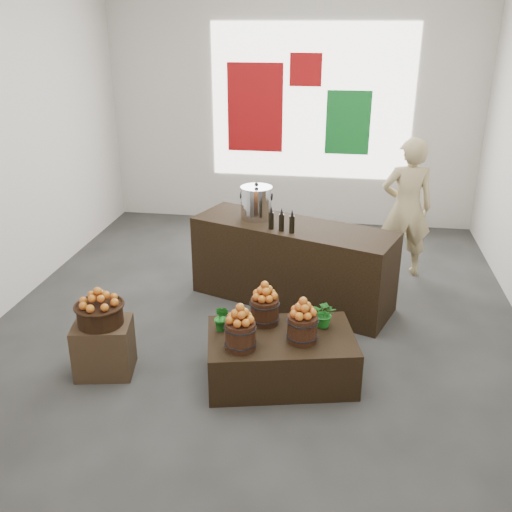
% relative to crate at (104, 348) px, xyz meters
% --- Properties ---
extents(ground, '(7.00, 7.00, 0.00)m').
position_rel_crate_xyz_m(ground, '(1.34, 1.34, -0.27)').
color(ground, '#3C3B39').
rests_on(ground, ground).
extents(back_wall, '(6.00, 0.04, 4.00)m').
position_rel_crate_xyz_m(back_wall, '(1.34, 4.84, 1.73)').
color(back_wall, beige).
rests_on(back_wall, ground).
extents(back_opening, '(3.20, 0.02, 2.40)m').
position_rel_crate_xyz_m(back_opening, '(1.64, 4.82, 1.73)').
color(back_opening, white).
rests_on(back_opening, back_wall).
extents(deco_red_left, '(0.90, 0.04, 1.40)m').
position_rel_crate_xyz_m(deco_red_left, '(0.74, 4.81, 1.63)').
color(deco_red_left, '#9F0C0E').
rests_on(deco_red_left, back_wall).
extents(deco_green_right, '(0.70, 0.04, 1.00)m').
position_rel_crate_xyz_m(deco_green_right, '(2.24, 4.81, 1.43)').
color(deco_green_right, '#116E24').
rests_on(deco_green_right, back_wall).
extents(deco_red_upper, '(0.50, 0.04, 0.50)m').
position_rel_crate_xyz_m(deco_red_upper, '(1.54, 4.81, 2.23)').
color(deco_red_upper, '#9F0C0E').
rests_on(deco_red_upper, back_wall).
extents(crate, '(0.62, 0.54, 0.54)m').
position_rel_crate_xyz_m(crate, '(0.00, 0.00, 0.00)').
color(crate, '#453020').
rests_on(crate, ground).
extents(wicker_basket, '(0.43, 0.43, 0.20)m').
position_rel_crate_xyz_m(wicker_basket, '(0.00, 0.00, 0.37)').
color(wicker_basket, black).
rests_on(wicker_basket, crate).
extents(apples_in_basket, '(0.34, 0.34, 0.18)m').
position_rel_crate_xyz_m(apples_in_basket, '(0.00, 0.00, 0.56)').
color(apples_in_basket, '#A80517').
rests_on(apples_in_basket, wicker_basket).
extents(display_table, '(1.54, 1.13, 0.48)m').
position_rel_crate_xyz_m(display_table, '(1.72, 0.15, -0.03)').
color(display_table, black).
rests_on(display_table, ground).
extents(apple_bucket_front_left, '(0.28, 0.28, 0.26)m').
position_rel_crate_xyz_m(apple_bucket_front_left, '(1.38, -0.12, 0.34)').
color(apple_bucket_front_left, '#3B1B10').
rests_on(apple_bucket_front_left, display_table).
extents(apples_in_bucket_front_left, '(0.21, 0.21, 0.19)m').
position_rel_crate_xyz_m(apples_in_bucket_front_left, '(1.38, -0.12, 0.56)').
color(apples_in_bucket_front_left, '#A80517').
rests_on(apples_in_bucket_front_left, apple_bucket_front_left).
extents(apple_bucket_front_right, '(0.28, 0.28, 0.26)m').
position_rel_crate_xyz_m(apple_bucket_front_right, '(1.92, 0.09, 0.34)').
color(apple_bucket_front_right, '#3B1B10').
rests_on(apple_bucket_front_right, display_table).
extents(apples_in_bucket_front_right, '(0.21, 0.21, 0.19)m').
position_rel_crate_xyz_m(apples_in_bucket_front_right, '(1.92, 0.09, 0.56)').
color(apples_in_bucket_front_right, '#A80517').
rests_on(apples_in_bucket_front_right, apple_bucket_front_right).
extents(apple_bucket_rear, '(0.28, 0.28, 0.26)m').
position_rel_crate_xyz_m(apple_bucket_rear, '(1.53, 0.37, 0.34)').
color(apple_bucket_rear, '#3B1B10').
rests_on(apple_bucket_rear, display_table).
extents(apples_in_bucket_rear, '(0.21, 0.21, 0.19)m').
position_rel_crate_xyz_m(apples_in_bucket_rear, '(1.53, 0.37, 0.56)').
color(apples_in_bucket_rear, '#A80517').
rests_on(apples_in_bucket_rear, apple_bucket_rear).
extents(herb_garnish_right, '(0.30, 0.28, 0.28)m').
position_rel_crate_xyz_m(herb_garnish_right, '(2.11, 0.39, 0.35)').
color(herb_garnish_right, '#166B1A').
rests_on(herb_garnish_right, display_table).
extents(herb_garnish_left, '(0.19, 0.18, 0.28)m').
position_rel_crate_xyz_m(herb_garnish_left, '(1.15, 0.15, 0.35)').
color(herb_garnish_left, '#166B1A').
rests_on(herb_garnish_left, display_table).
extents(counter, '(2.54, 1.57, 0.99)m').
position_rel_crate_xyz_m(counter, '(1.66, 1.82, 0.23)').
color(counter, black).
rests_on(counter, ground).
extents(stock_pot_left, '(0.37, 0.37, 0.37)m').
position_rel_crate_xyz_m(stock_pot_left, '(1.20, 2.00, 0.91)').
color(stock_pot_left, silver).
rests_on(stock_pot_left, counter).
extents(oil_cruets, '(0.27, 0.15, 0.28)m').
position_rel_crate_xyz_m(oil_cruets, '(1.58, 1.60, 0.86)').
color(oil_cruets, black).
rests_on(oil_cruets, counter).
extents(shopper, '(0.74, 0.54, 1.87)m').
position_rel_crate_xyz_m(shopper, '(3.06, 2.87, 0.67)').
color(shopper, tan).
rests_on(shopper, ground).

